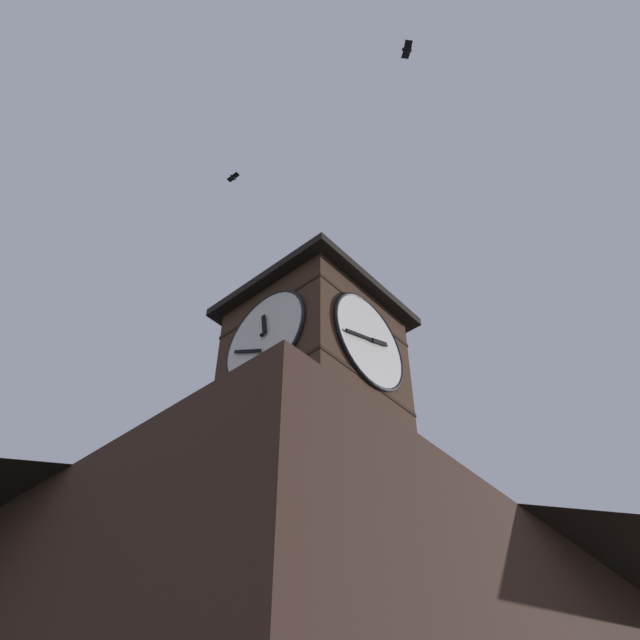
# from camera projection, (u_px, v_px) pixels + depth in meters

# --- Properties ---
(clock_tower) EXTENTS (4.46, 4.46, 9.67)m
(clock_tower) POSITION_uv_depth(u_px,v_px,m) (314.00, 383.00, 17.50)
(clock_tower) COLOR #422B1E
(clock_tower) RESTS_ON building_main
(flying_bird_high) EXTENTS (0.50, 0.54, 0.16)m
(flying_bird_high) POSITION_uv_depth(u_px,v_px,m) (407.00, 50.00, 18.21)
(flying_bird_high) COLOR black
(flying_bird_low) EXTENTS (0.28, 0.54, 0.15)m
(flying_bird_low) POSITION_uv_depth(u_px,v_px,m) (233.00, 177.00, 25.40)
(flying_bird_low) COLOR black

